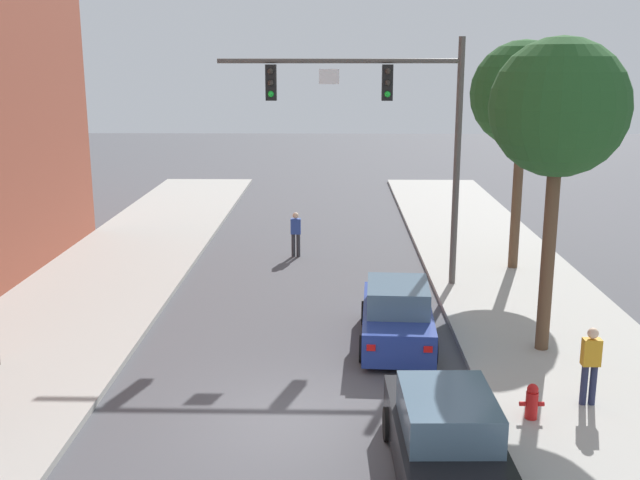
# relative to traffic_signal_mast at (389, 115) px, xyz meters

# --- Properties ---
(ground_plane) EXTENTS (120.00, 120.00, 0.00)m
(ground_plane) POSITION_rel_traffic_signal_mast_xyz_m (-2.51, -9.05, -5.38)
(ground_plane) COLOR #4C4C51
(sidewalk_right) EXTENTS (5.00, 60.00, 0.15)m
(sidewalk_right) POSITION_rel_traffic_signal_mast_xyz_m (3.99, -9.05, -5.30)
(sidewalk_right) COLOR #A8A59E
(sidewalk_right) RESTS_ON ground
(traffic_signal_mast) EXTENTS (7.29, 0.38, 7.50)m
(traffic_signal_mast) POSITION_rel_traffic_signal_mast_xyz_m (0.00, 0.00, 0.00)
(traffic_signal_mast) COLOR #514C47
(traffic_signal_mast) RESTS_ON sidewalk_right
(car_lead_blue) EXTENTS (2.01, 4.32, 1.60)m
(car_lead_blue) POSITION_rel_traffic_signal_mast_xyz_m (-0.03, -4.80, -4.65)
(car_lead_blue) COLOR navy
(car_lead_blue) RESTS_ON ground
(car_following_black) EXTENTS (1.92, 4.28, 1.60)m
(car_following_black) POSITION_rel_traffic_signal_mast_xyz_m (0.28, -11.09, -4.65)
(car_following_black) COLOR black
(car_following_black) RESTS_ON ground
(pedestrian_crossing_road) EXTENTS (0.36, 0.22, 1.64)m
(pedestrian_crossing_road) POSITION_rel_traffic_signal_mast_xyz_m (-3.02, 3.73, -4.46)
(pedestrian_crossing_road) COLOR #333338
(pedestrian_crossing_road) RESTS_ON ground
(pedestrian_sidewalk_right_walker) EXTENTS (0.36, 0.22, 1.64)m
(pedestrian_sidewalk_right_walker) POSITION_rel_traffic_signal_mast_xyz_m (3.55, -8.49, -4.31)
(pedestrian_sidewalk_right_walker) COLOR #232847
(pedestrian_sidewalk_right_walker) RESTS_ON sidewalk_right
(fire_hydrant) EXTENTS (0.48, 0.24, 0.72)m
(fire_hydrant) POSITION_rel_traffic_signal_mast_xyz_m (2.25, -9.14, -4.87)
(fire_hydrant) COLOR red
(fire_hydrant) RESTS_ON sidewalk_right
(street_tree_nearest) EXTENTS (3.15, 3.15, 7.36)m
(street_tree_nearest) POSITION_rel_traffic_signal_mast_xyz_m (3.44, -5.46, 0.51)
(street_tree_nearest) COLOR brown
(street_tree_nearest) RESTS_ON sidewalk_right
(street_tree_second) EXTENTS (3.40, 3.40, 7.48)m
(street_tree_second) POSITION_rel_traffic_signal_mast_xyz_m (4.43, 1.92, 0.51)
(street_tree_second) COLOR brown
(street_tree_second) RESTS_ON sidewalk_right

